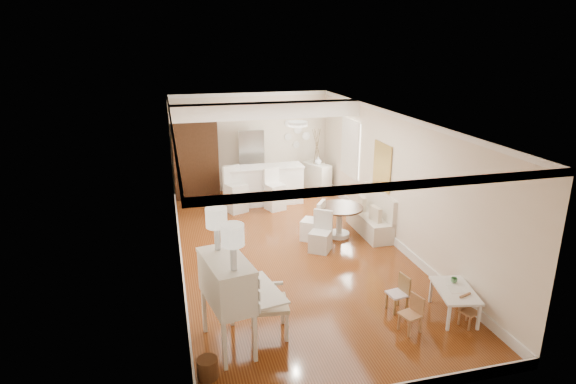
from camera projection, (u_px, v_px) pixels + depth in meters
name	position (u px, v px, depth m)	size (l,w,h in m)	color
room	(288.00, 155.00, 9.77)	(9.00, 9.04, 2.82)	brown
secretary_bureau	(227.00, 303.00, 6.75)	(1.08, 1.10, 1.38)	white
gustavian_armchair	(269.00, 303.00, 7.10)	(0.59, 0.59, 1.03)	white
wicker_basket	(208.00, 368.00, 6.27)	(0.28, 0.28, 0.28)	#58351B
kids_table	(454.00, 302.00, 7.66)	(0.55, 0.92, 0.46)	white
kids_chair_a	(410.00, 314.00, 7.21)	(0.28, 0.28, 0.59)	tan
kids_chair_b	(397.00, 293.00, 7.78)	(0.30, 0.30, 0.61)	olive
kids_chair_c	(469.00, 311.00, 7.37)	(0.24, 0.24, 0.50)	#A9744C
banquette	(370.00, 212.00, 10.85)	(0.52, 1.60, 0.98)	silver
dining_table	(339.00, 222.00, 10.68)	(1.04, 1.04, 0.71)	#3F2514
slip_chair_near	(320.00, 232.00, 9.93)	(0.40, 0.42, 0.85)	silver
slip_chair_far	(312.00, 220.00, 10.51)	(0.42, 0.44, 0.90)	white
breakfast_counter	(264.00, 185.00, 12.80)	(2.05, 0.65, 1.03)	white
bar_stool_left	(236.00, 190.00, 12.17)	(0.47, 0.47, 1.17)	silver
bar_stool_right	(275.00, 190.00, 12.34)	(0.43, 0.43, 1.07)	white
pantry_cabinet	(196.00, 156.00, 13.19)	(1.20, 0.60, 2.30)	#381E11
fridge	(264.00, 161.00, 13.69)	(0.75, 0.65, 1.80)	silver
sideboard	(316.00, 178.00, 13.79)	(0.39, 0.88, 0.84)	silver
pencil_cup	(454.00, 280.00, 7.79)	(0.10, 0.10, 0.08)	#56945F
branch_vase	(318.00, 160.00, 13.60)	(0.21, 0.21, 0.22)	silver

